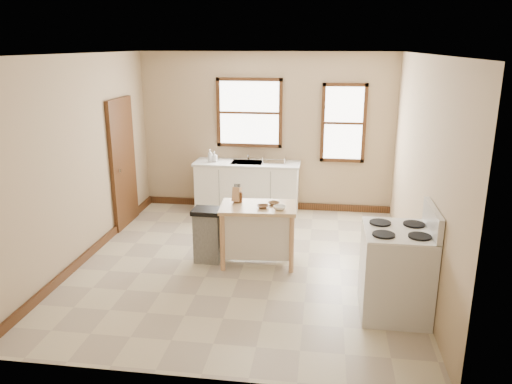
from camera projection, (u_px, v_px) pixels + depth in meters
floor at (244, 263)px, 6.91m from camera, size 5.00×5.00×0.00m
ceiling at (243, 54)px, 6.11m from camera, size 5.00×5.00×0.00m
wall_back at (266, 133)px, 8.88m from camera, size 4.50×0.04×2.80m
wall_left at (81, 160)px, 6.81m from camera, size 0.04×5.00×2.80m
wall_right at (421, 171)px, 6.21m from camera, size 0.04×5.00×2.80m
window_main at (249, 113)px, 8.80m from camera, size 1.17×0.06×1.22m
window_side at (343, 123)px, 8.63m from camera, size 0.77×0.06×1.37m
door_left at (123, 163)px, 8.14m from camera, size 0.06×0.90×2.10m
baseboard_back at (266, 205)px, 9.24m from camera, size 4.50×0.04×0.12m
baseboard_left at (92, 250)px, 7.19m from camera, size 0.04×5.00×0.12m
sink_counter at (247, 187)px, 8.91m from camera, size 1.86×0.62×0.92m
faucet at (249, 154)px, 8.91m from camera, size 0.03×0.03×0.22m
soap_bottle_a at (210, 156)px, 8.76m from camera, size 0.11×0.11×0.23m
soap_bottle_b at (214, 157)px, 8.78m from camera, size 0.09×0.09×0.18m
dish_rack at (274, 160)px, 8.72m from camera, size 0.49×0.44×0.10m
kitchen_island at (258, 234)px, 6.82m from camera, size 1.06×0.72×0.83m
knife_block at (237, 195)px, 6.83m from camera, size 0.11×0.11×0.20m
pepper_grinder at (241, 197)px, 6.82m from camera, size 0.05×0.05×0.15m
bowl_a at (263, 207)px, 6.60m from camera, size 0.17×0.17×0.04m
bowl_b at (274, 203)px, 6.75m from camera, size 0.20×0.20×0.04m
bowl_c at (280, 208)px, 6.54m from camera, size 0.18×0.18×0.05m
trash_bin at (208, 235)px, 6.89m from camera, size 0.40×0.34×0.76m
gas_stove at (397, 261)px, 5.48m from camera, size 0.79×0.81×1.26m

